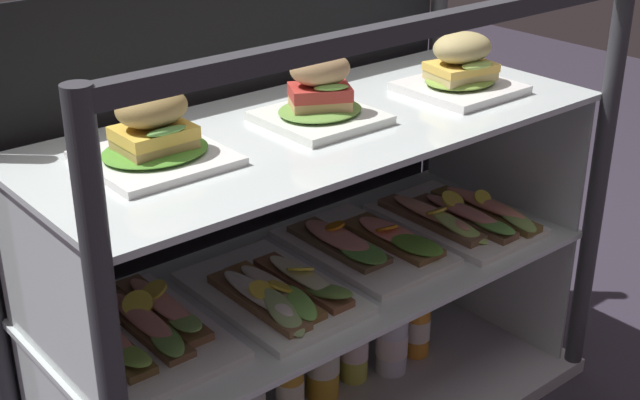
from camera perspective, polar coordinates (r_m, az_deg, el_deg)
case_frame at (r=1.68m, az=-2.54°, el=0.66°), size 1.12×0.50×0.87m
riser_lower_tier at (r=1.74m, az=0.00°, el=-9.41°), size 1.04×0.42×0.30m
shelf_lower_glass at (r=1.66m, az=0.00°, el=-4.90°), size 1.06×0.44×0.01m
riser_upper_tier at (r=1.59m, az=0.00°, el=-0.20°), size 1.04×0.42×0.29m
shelf_upper_glass at (r=1.53m, az=0.00°, el=4.88°), size 1.06×0.44×0.01m
plated_roll_sandwich_mid_right at (r=1.36m, az=-10.79°, el=4.13°), size 0.21×0.21×0.12m
plated_roll_sandwich_left_of_center at (r=1.52m, az=0.06°, el=6.67°), size 0.19×0.19×0.13m
plated_roll_sandwich_mid_left at (r=1.70m, az=9.20°, el=8.37°), size 0.20×0.20×0.12m
open_sandwich_tray_far_left at (r=1.48m, az=-11.48°, el=-8.26°), size 0.22×0.33×0.06m
open_sandwich_tray_right_of_center at (r=1.55m, az=-2.81°, el=-6.04°), size 0.22×0.33×0.06m
open_sandwich_tray_near_right_corner at (r=1.72m, az=3.04°, el=-2.88°), size 0.22×0.33×0.06m
open_sandwich_tray_far_right at (r=1.84m, az=9.20°, el=-1.08°), size 0.22×0.35×0.06m
juice_bottle_front_left_end at (r=1.71m, az=-4.59°, el=-12.68°), size 0.06×0.06×0.22m
juice_bottle_front_right_end at (r=1.75m, az=-1.99°, el=-12.00°), size 0.06×0.06×0.20m
juice_bottle_back_right at (r=1.80m, az=0.17°, el=-10.21°), size 0.07×0.07×0.23m
juice_bottle_near_post at (r=1.86m, az=2.25°, el=-9.25°), size 0.06×0.06×0.22m
juice_bottle_back_center at (r=1.89m, az=4.64°, el=-8.92°), size 0.07×0.07×0.21m
juice_bottle_front_middle at (r=1.95m, az=6.39°, el=-7.87°), size 0.06×0.06×0.22m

